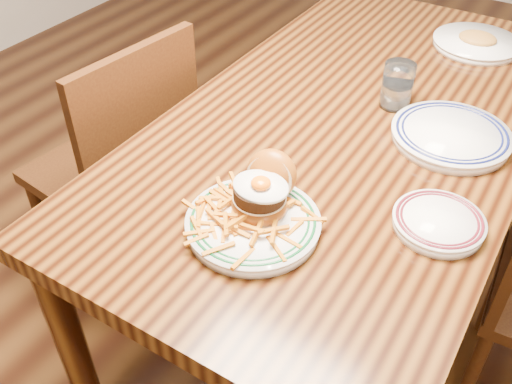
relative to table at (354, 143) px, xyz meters
The scene contains 8 objects.
floor 0.66m from the table, ahead, with size 6.00×6.00×0.00m, color black.
table is the anchor object (origin of this frame).
chair_left 0.70m from the table, 159.60° to the right, with size 0.47×0.47×0.90m.
main_plate 0.50m from the table, 90.80° to the right, with size 0.27×0.28×0.13m.
side_plate 0.44m from the table, 44.65° to the right, with size 0.18×0.18×0.03m.
rear_plate 0.26m from the table, ahead, with size 0.28×0.28×0.03m.
water_glass 0.18m from the table, 56.55° to the left, with size 0.08×0.08×0.12m.
far_plate 0.57m from the table, 74.83° to the left, with size 0.26×0.26×0.05m.
Camera 1 is at (0.43, -1.19, 1.54)m, focal length 40.00 mm.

